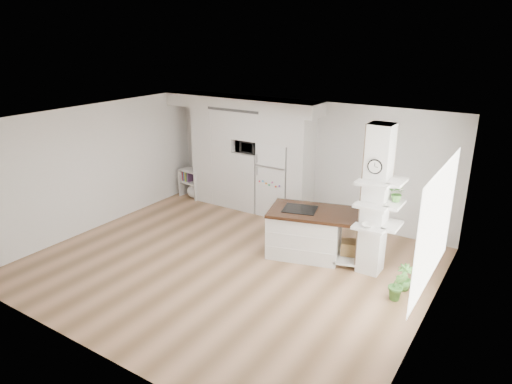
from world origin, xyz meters
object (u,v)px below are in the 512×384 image
Objects in this scene: refrigerator at (277,179)px; floor_plant_a at (398,285)px; kitchen_island at (311,232)px; bookshelf at (192,185)px.

refrigerator is 3.26× the size of floor_plant_a.
kitchen_island is (1.63, -1.51, -0.39)m from refrigerator.
refrigerator reaches higher than floor_plant_a.
bookshelf is (-4.08, 1.32, -0.16)m from kitchen_island.
floor_plant_a is (3.52, -2.19, -0.61)m from refrigerator.
refrigerator is 2.51m from bookshelf.
kitchen_island reaches higher than floor_plant_a.
refrigerator is 4.19m from floor_plant_a.
refrigerator is at bearing 10.66° from bookshelf.
kitchen_island is 4.19× the size of floor_plant_a.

